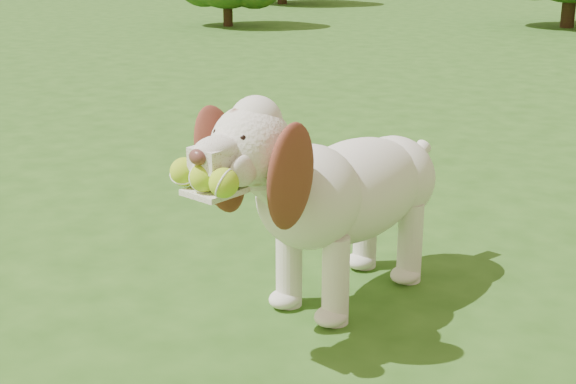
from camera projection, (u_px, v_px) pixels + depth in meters
The scene contains 2 objects.
ground at pixel (341, 235), 3.64m from camera, with size 80.00×80.00×0.00m, color #274D16.
dog at pixel (336, 187), 2.85m from camera, with size 0.55×1.29×0.84m.
Camera 1 is at (1.61, -3.00, 1.32)m, focal length 50.00 mm.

